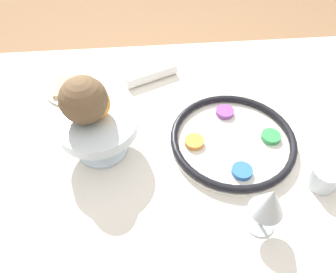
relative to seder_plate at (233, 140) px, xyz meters
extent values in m
plane|color=#99704C|center=(0.16, -0.06, -0.76)|extent=(8.00, 8.00, 0.00)
cube|color=silver|center=(0.16, -0.06, -0.39)|extent=(1.54, 0.87, 0.75)
cylinder|color=silver|center=(0.00, 0.00, -0.01)|extent=(0.34, 0.34, 0.01)
torus|color=black|center=(0.00, 0.00, 0.00)|extent=(0.34, 0.34, 0.02)
cylinder|color=orange|center=(0.11, 0.00, 0.00)|extent=(0.05, 0.05, 0.01)
cylinder|color=#2D6BB7|center=(0.00, 0.11, 0.00)|extent=(0.05, 0.05, 0.01)
cylinder|color=#33934C|center=(-0.11, 0.00, 0.00)|extent=(0.05, 0.05, 0.01)
cylinder|color=#844299|center=(0.00, -0.11, 0.00)|extent=(0.05, 0.05, 0.01)
cylinder|color=silver|center=(-0.01, 0.24, -0.01)|extent=(0.06, 0.06, 0.00)
cylinder|color=silver|center=(-0.01, 0.24, 0.02)|extent=(0.01, 0.01, 0.06)
cone|color=silver|center=(-0.01, 0.24, 0.09)|extent=(0.08, 0.08, 0.07)
cylinder|color=silver|center=(0.36, -0.01, -0.01)|extent=(0.14, 0.14, 0.01)
cylinder|color=silver|center=(0.36, -0.01, 0.03)|extent=(0.03, 0.03, 0.07)
cylinder|color=silver|center=(0.36, -0.01, 0.08)|extent=(0.21, 0.21, 0.03)
sphere|color=orange|center=(0.36, -0.03, 0.14)|extent=(0.08, 0.08, 0.08)
sphere|color=brown|center=(0.38, -0.02, 0.16)|extent=(0.12, 0.12, 0.12)
cylinder|color=beige|center=(0.46, -0.27, -0.01)|extent=(0.17, 0.17, 0.01)
cube|color=#D1B784|center=(0.46, -0.27, 0.00)|extent=(0.11, 0.11, 0.01)
cylinder|color=white|center=(0.21, -0.29, 0.00)|extent=(0.18, 0.10, 0.04)
cylinder|color=silver|center=(-0.19, 0.15, 0.01)|extent=(0.07, 0.07, 0.06)
camera|label=1|loc=(0.23, 0.57, 0.68)|focal=35.00mm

